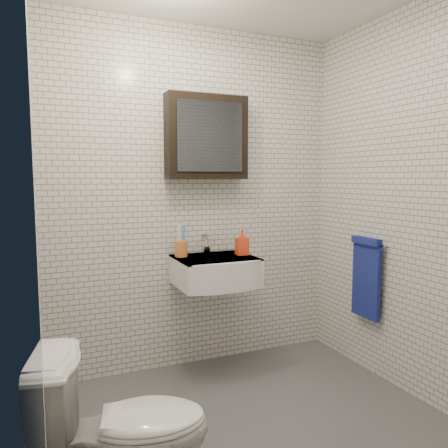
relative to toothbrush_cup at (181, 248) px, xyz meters
The scene contains 9 objects.
ground 1.28m from the toothbrush_cup, 79.45° to the right, with size 2.20×2.00×0.01m, color #4A4C51.
room_shell 1.06m from the toothbrush_cup, 79.45° to the right, with size 2.22×2.02×2.51m.
washbasin 0.31m from the toothbrush_cup, 35.16° to the right, with size 0.55×0.50×0.20m.
faucet 0.22m from the toothbrush_cup, 11.88° to the left, with size 0.06×0.20×0.15m.
mirror_cabinet 0.82m from the toothbrush_cup, 10.91° to the left, with size 0.60×0.15×0.60m.
towel_rail 1.34m from the toothbrush_cup, 23.87° to the right, with size 0.09×0.30×0.58m.
toothbrush_cup is the anchor object (origin of this frame).
soap_bottle 0.44m from the toothbrush_cup, 13.91° to the right, with size 0.08×0.09×0.18m, color #EA5418.
toilet 1.46m from the toothbrush_cup, 117.99° to the right, with size 0.40×0.70×0.72m, color white.
Camera 1 is at (-1.09, -2.06, 1.41)m, focal length 35.00 mm.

